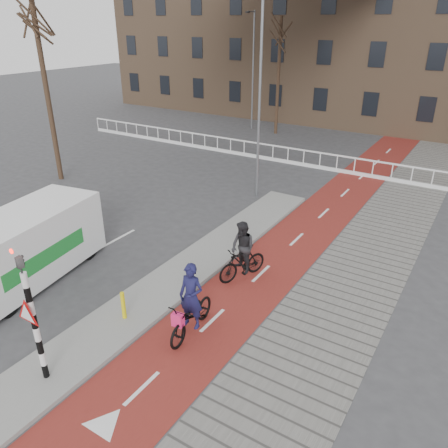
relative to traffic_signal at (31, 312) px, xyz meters
The scene contains 15 objects.
ground 2.90m from the traffic_signal, 73.47° to the left, with size 120.00×120.00×0.00m, color #38383A.
bike_lane 12.36m from the traffic_signal, 80.09° to the left, with size 2.50×60.00×0.01m, color maroon.
sidewalk 13.13m from the traffic_signal, 67.82° to the left, with size 3.00×60.00×0.01m, color slate.
curb_island 6.32m from the traffic_signal, 90.95° to the left, with size 1.80×16.00×0.12m, color gray.
traffic_signal is the anchor object (origin of this frame).
bollard 3.05m from the traffic_signal, 90.27° to the left, with size 0.12×0.12×0.84m, color yellow.
cyclist_near 4.01m from the traffic_signal, 59.65° to the left, with size 0.90×2.13×2.14m.
cyclist_far 6.78m from the traffic_signal, 75.49° to the left, with size 1.19×1.94×2.01m.
van 5.12m from the traffic_signal, 147.78° to the left, with size 2.99×5.62×2.30m.
railing 19.60m from the traffic_signal, 103.02° to the left, with size 28.00×0.10×0.99m.
townhouse_row 34.60m from the traffic_signal, 94.04° to the left, with size 46.00×10.00×15.90m.
tree_left 15.52m from the traffic_signal, 139.48° to the left, with size 0.26×0.26×8.95m, color black.
tree_mid 26.38m from the traffic_signal, 103.98° to the left, with size 0.23×0.23×8.06m, color black.
streetlight_near 13.59m from the traffic_signal, 96.18° to the left, with size 0.12×0.12×8.95m, color slate.
streetlight_left 27.48m from the traffic_signal, 108.47° to the left, with size 0.12×0.12×8.44m, color slate.
Camera 1 is at (7.17, -6.42, 7.83)m, focal length 35.00 mm.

